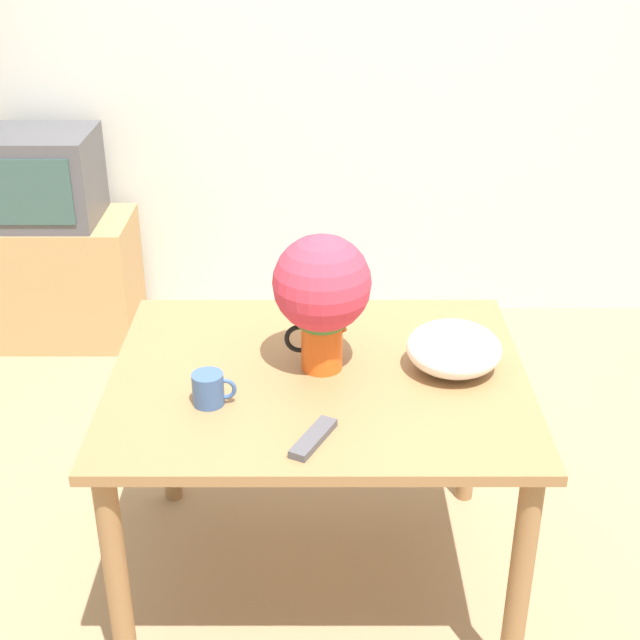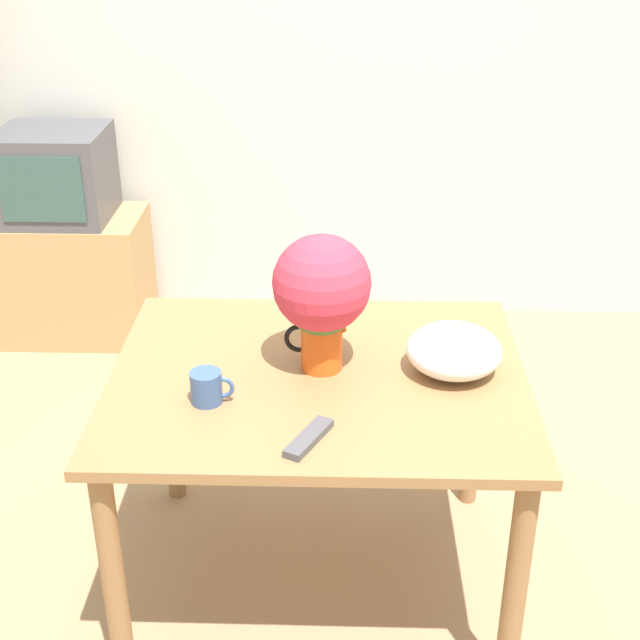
% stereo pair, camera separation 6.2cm
% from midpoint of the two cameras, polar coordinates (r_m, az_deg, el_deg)
% --- Properties ---
extents(ground_plane, '(12.00, 12.00, 0.00)m').
position_cam_midpoint_polar(ground_plane, '(2.83, 2.10, -17.03)').
color(ground_plane, '#9E7F5B').
extents(wall_back, '(8.00, 0.05, 2.60)m').
position_cam_midpoint_polar(wall_back, '(4.07, 1.45, 17.58)').
color(wall_back, silver).
rests_on(wall_back, ground_plane).
extents(table, '(1.13, 0.93, 0.73)m').
position_cam_midpoint_polar(table, '(2.49, -0.82, -5.50)').
color(table, olive).
rests_on(table, ground_plane).
extents(flower_vase, '(0.26, 0.26, 0.39)m').
position_cam_midpoint_polar(flower_vase, '(2.35, -0.65, 1.78)').
color(flower_vase, '#E05619').
rests_on(flower_vase, table).
extents(coffee_mug, '(0.11, 0.08, 0.09)m').
position_cam_midpoint_polar(coffee_mug, '(2.30, -7.89, -4.40)').
color(coffee_mug, '#385689').
rests_on(coffee_mug, table).
extents(white_bowl, '(0.26, 0.26, 0.13)m').
position_cam_midpoint_polar(white_bowl, '(2.44, 7.83, -1.83)').
color(white_bowl, white).
rests_on(white_bowl, table).
extents(remote_control, '(0.12, 0.18, 0.02)m').
position_cam_midpoint_polar(remote_control, '(2.15, -1.28, -7.58)').
color(remote_control, '#4C4C51').
rests_on(remote_control, table).
extents(tv_stand, '(0.70, 0.43, 0.58)m').
position_cam_midpoint_polar(tv_stand, '(4.25, -16.84, 2.54)').
color(tv_stand, tan).
rests_on(tv_stand, ground_plane).
extents(tv_set, '(0.46, 0.42, 0.39)m').
position_cam_midpoint_polar(tv_set, '(4.09, -17.75, 8.71)').
color(tv_set, '#4C4C51').
rests_on(tv_set, tv_stand).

